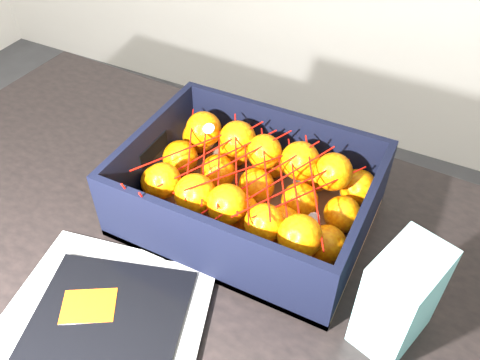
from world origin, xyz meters
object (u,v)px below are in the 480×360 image
at_px(table, 170,282).
at_px(retail_carton, 400,298).
at_px(produce_crate, 248,199).
at_px(magazine_stack, 98,336).

xyz_separation_m(table, retail_carton, (0.36, 0.02, 0.18)).
bearing_deg(produce_crate, table, -126.61).
xyz_separation_m(produce_crate, retail_carton, (0.27, -0.11, 0.04)).
bearing_deg(produce_crate, magazine_stack, -105.09).
distance_m(table, produce_crate, 0.21).
xyz_separation_m(table, produce_crate, (0.09, 0.12, 0.14)).
xyz_separation_m(table, magazine_stack, (0.01, -0.18, 0.11)).
bearing_deg(table, produce_crate, 53.39).
bearing_deg(table, magazine_stack, -86.87).
height_order(magazine_stack, retail_carton, retail_carton).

